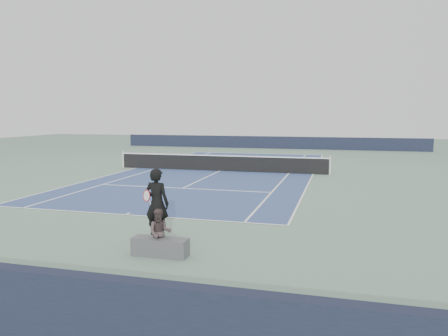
% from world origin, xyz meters
% --- Properties ---
extents(ground, '(80.00, 80.00, 0.00)m').
position_xyz_m(ground, '(0.00, 0.00, 0.00)').
color(ground, slate).
extents(court_surface, '(10.97, 23.77, 0.01)m').
position_xyz_m(court_surface, '(0.00, 0.00, 0.01)').
color(court_surface, '#324878').
rests_on(court_surface, ground).
extents(tennis_net, '(12.90, 0.10, 1.07)m').
position_xyz_m(tennis_net, '(0.00, 0.00, 0.50)').
color(tennis_net, silver).
rests_on(tennis_net, ground).
extents(windscreen_far, '(30.00, 0.25, 1.20)m').
position_xyz_m(windscreen_far, '(0.00, 17.88, 0.60)').
color(windscreen_far, black).
rests_on(windscreen_far, ground).
extents(tennis_player, '(0.84, 0.60, 1.94)m').
position_xyz_m(tennis_player, '(2.15, -14.12, 0.97)').
color(tennis_player, black).
rests_on(tennis_player, ground).
extents(tennis_ball, '(0.06, 0.06, 0.06)m').
position_xyz_m(tennis_ball, '(2.55, -14.52, 0.03)').
color(tennis_ball, '#C5E02D').
rests_on(tennis_ball, ground).
extents(spectator_bench, '(1.43, 0.89, 1.17)m').
position_xyz_m(spectator_bench, '(2.85, -15.53, 0.40)').
color(spectator_bench, '#4C4D51').
rests_on(spectator_bench, ground).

